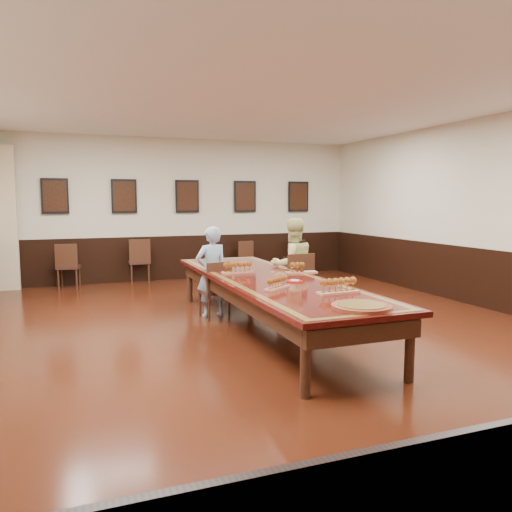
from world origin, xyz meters
name	(u,v)px	position (x,y,z in m)	size (l,w,h in m)	color
floor	(269,331)	(0.00, 0.00, -0.01)	(8.00, 10.00, 0.02)	black
ceiling	(269,95)	(0.00, 0.00, 3.21)	(8.00, 10.00, 0.02)	white
wall_back	(187,209)	(0.00, 5.01, 1.60)	(8.00, 0.02, 3.20)	beige
wall_right	(494,213)	(4.01, 0.00, 1.60)	(0.02, 10.00, 3.20)	beige
chair_man	(214,289)	(-0.49, 1.03, 0.44)	(0.42, 0.45, 0.89)	black
chair_woman	(295,283)	(0.83, 0.91, 0.49)	(0.46, 0.50, 0.98)	black
spare_chair_a	(69,266)	(-2.59, 4.65, 0.47)	(0.44, 0.48, 0.93)	black
spare_chair_b	(139,261)	(-1.13, 4.84, 0.49)	(0.45, 0.50, 0.97)	black
spare_chair_c	(242,259)	(1.27, 4.80, 0.43)	(0.40, 0.44, 0.86)	black
spare_chair_d	(294,257)	(2.61, 4.76, 0.43)	(0.40, 0.43, 0.85)	black
person_man	(212,272)	(-0.51, 1.12, 0.71)	(0.52, 0.34, 1.42)	teal
person_woman	(293,265)	(0.83, 1.01, 0.77)	(0.76, 0.59, 1.53)	#DFDD8B
pink_phone	(301,273)	(0.60, 0.23, 0.76)	(0.06, 0.13, 0.01)	#DF4A8E
curtain	(5,218)	(-3.75, 4.82, 1.45)	(0.45, 0.18, 2.90)	#CEBA8E
wainscoting	(269,296)	(0.00, 0.00, 0.50)	(8.00, 10.00, 1.00)	black
conference_table	(269,288)	(0.00, 0.00, 0.61)	(1.40, 5.00, 0.76)	black
posters	(187,196)	(0.00, 4.94, 1.90)	(6.14, 0.04, 0.74)	black
flight_a	(238,268)	(-0.27, 0.54, 0.83)	(0.47, 0.17, 0.17)	#AA6647
flight_b	(300,268)	(0.57, 0.20, 0.83)	(0.47, 0.19, 0.17)	#AA6647
flight_c	(277,283)	(-0.24, -0.85, 0.82)	(0.40, 0.34, 0.15)	#AA6647
flight_d	(338,286)	(0.29, -1.38, 0.84)	(0.51, 0.18, 0.19)	#AA6647
red_plate_grp	(295,281)	(0.18, -0.46, 0.76)	(0.21, 0.21, 0.03)	#BB0C0C
carved_platter	(361,307)	(0.11, -2.15, 0.77)	(0.70, 0.70, 0.05)	#5C2012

